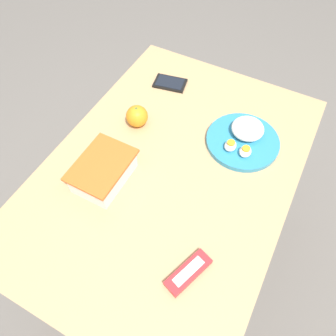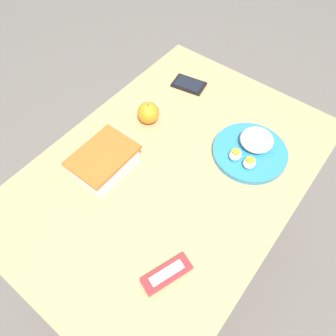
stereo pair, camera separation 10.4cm
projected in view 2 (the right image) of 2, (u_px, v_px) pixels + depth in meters
ground_plane at (170, 249)px, 1.66m from camera, size 10.00×10.00×0.00m
table at (171, 183)px, 1.14m from camera, size 1.11×0.78×0.72m
food_container at (105, 163)px, 1.04m from camera, size 0.20×0.15×0.08m
orange_fruit at (148, 113)px, 1.17m from camera, size 0.08×0.08×0.08m
rice_plate at (252, 149)px, 1.10m from camera, size 0.25×0.25×0.07m
candy_bar at (167, 274)px, 0.87m from camera, size 0.15×0.09×0.02m
cell_phone at (189, 84)px, 1.30m from camera, size 0.10×0.14×0.01m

